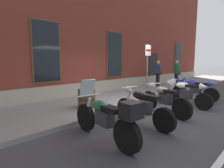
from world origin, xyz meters
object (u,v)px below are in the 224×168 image
motorcycle_green_touring (106,117)px  motorcycle_white_sport (183,91)px  motorcycle_black_naked (142,107)px  parking_sign (148,64)px  pedestrian_blue_top (158,72)px  pedestrian_striped_shirt (177,72)px  barrel_planter (87,96)px  motorcycle_blue_sport (193,88)px  motorcycle_grey_naked (164,99)px

motorcycle_green_touring → motorcycle_white_sport: motorcycle_green_touring is taller
motorcycle_black_naked → parking_sign: size_ratio=0.88×
motorcycle_green_touring → motorcycle_white_sport: (4.21, 0.17, 0.03)m
motorcycle_white_sport → pedestrian_blue_top: (3.63, 3.21, 0.47)m
pedestrian_striped_shirt → barrel_planter: (-7.35, -0.20, -0.51)m
motorcycle_green_touring → parking_sign: bearing=22.1°
barrel_planter → pedestrian_blue_top: bearing=9.6°
motorcycle_black_naked → pedestrian_blue_top: bearing=27.1°
motorcycle_green_touring → motorcycle_black_naked: 1.42m
motorcycle_green_touring → pedestrian_striped_shirt: pedestrian_striped_shirt is taller
motorcycle_white_sport → motorcycle_blue_sport: size_ratio=1.01×
motorcycle_grey_naked → motorcycle_green_touring: bearing=-176.6°
motorcycle_grey_naked → barrel_planter: bearing=126.8°
barrel_planter → pedestrian_striped_shirt: bearing=1.6°
motorcycle_blue_sport → pedestrian_blue_top: size_ratio=1.23×
pedestrian_blue_top → parking_sign: size_ratio=0.72×
motorcycle_black_naked → motorcycle_blue_sport: motorcycle_blue_sport is taller
motorcycle_grey_naked → pedestrian_striped_shirt: size_ratio=1.23×
motorcycle_grey_naked → parking_sign: size_ratio=0.88×
pedestrian_striped_shirt → motorcycle_green_touring: bearing=-164.0°
pedestrian_blue_top → parking_sign: parking_sign is taller
motorcycle_blue_sport → barrel_planter: bearing=156.6°
motorcycle_white_sport → pedestrian_striped_shirt: pedestrian_striped_shirt is taller
motorcycle_black_naked → motorcycle_white_sport: motorcycle_white_sport is taller
parking_sign → barrel_planter: size_ratio=2.36×
motorcycle_green_touring → motorcycle_white_sport: 4.22m
pedestrian_striped_shirt → parking_sign: bearing=-169.5°
pedestrian_blue_top → motorcycle_black_naked: bearing=-152.9°
motorcycle_white_sport → pedestrian_blue_top: size_ratio=1.24×
motorcycle_grey_naked → barrel_planter: size_ratio=2.09×
motorcycle_green_touring → motorcycle_blue_sport: bearing=3.3°
motorcycle_white_sport → motorcycle_blue_sport: (1.42, 0.16, -0.03)m
motorcycle_black_naked → parking_sign: parking_sign is taller
parking_sign → motorcycle_black_naked: bearing=-148.8°
pedestrian_striped_shirt → parking_sign: 4.74m
motorcycle_green_touring → motorcycle_blue_sport: (5.64, 0.32, 0.01)m
motorcycle_blue_sport → parking_sign: (-1.72, 1.27, 1.07)m
motorcycle_blue_sport → barrel_planter: (-4.44, 1.92, -0.00)m
motorcycle_blue_sport → pedestrian_striped_shirt: 3.64m
motorcycle_white_sport → motorcycle_green_touring: bearing=-177.8°
motorcycle_green_touring → barrel_planter: motorcycle_green_touring is taller
pedestrian_striped_shirt → parking_sign: size_ratio=0.72×
motorcycle_black_naked → motorcycle_white_sport: size_ratio=1.00×
barrel_planter → motorcycle_black_naked: bearing=-84.0°
motorcycle_grey_naked → motorcycle_white_sport: motorcycle_white_sport is taller
motorcycle_green_touring → barrel_planter: (1.19, 2.24, 0.00)m
motorcycle_grey_naked → motorcycle_white_sport: bearing=0.1°
motorcycle_black_naked → parking_sign: bearing=31.2°
pedestrian_striped_shirt → barrel_planter: pedestrian_striped_shirt is taller
motorcycle_blue_sport → pedestrian_blue_top: pedestrian_blue_top is taller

